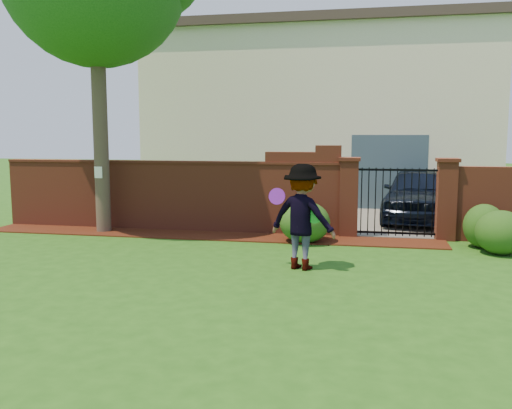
% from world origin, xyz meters
% --- Properties ---
extents(ground, '(80.00, 80.00, 0.01)m').
position_xyz_m(ground, '(0.00, 0.00, -0.01)').
color(ground, '#235415').
rests_on(ground, ground).
extents(mulch_bed, '(11.10, 1.08, 0.03)m').
position_xyz_m(mulch_bed, '(-0.95, 3.34, 0.01)').
color(mulch_bed, '#361409').
rests_on(mulch_bed, ground).
extents(brick_wall, '(8.70, 0.31, 2.16)m').
position_xyz_m(brick_wall, '(-2.01, 4.00, 0.93)').
color(brick_wall, brown).
rests_on(brick_wall, ground).
extents(pillar_left, '(0.50, 0.50, 1.88)m').
position_xyz_m(pillar_left, '(2.40, 4.00, 0.96)').
color(pillar_left, brown).
rests_on(pillar_left, ground).
extents(pillar_right, '(0.50, 0.50, 1.88)m').
position_xyz_m(pillar_right, '(4.60, 4.00, 0.96)').
color(pillar_right, brown).
rests_on(pillar_right, ground).
extents(iron_gate, '(1.78, 0.03, 1.60)m').
position_xyz_m(iron_gate, '(3.50, 4.00, 0.85)').
color(iron_gate, black).
rests_on(iron_gate, ground).
extents(driveway, '(3.20, 8.00, 0.01)m').
position_xyz_m(driveway, '(3.50, 8.00, 0.01)').
color(driveway, slate).
rests_on(driveway, ground).
extents(house, '(12.40, 6.40, 6.30)m').
position_xyz_m(house, '(1.00, 12.00, 3.16)').
color(house, '#F5EECD').
rests_on(house, ground).
extents(car, '(2.37, 4.65, 1.52)m').
position_xyz_m(car, '(4.21, 6.62, 0.76)').
color(car, black).
rests_on(car, ground).
extents(paper_notice, '(0.20, 0.01, 0.28)m').
position_xyz_m(paper_notice, '(-3.60, 3.21, 1.50)').
color(paper_notice, white).
rests_on(paper_notice, tree).
extents(shrub_left, '(1.14, 1.14, 0.93)m').
position_xyz_m(shrub_left, '(1.46, 3.03, 0.47)').
color(shrub_left, '#174514').
rests_on(shrub_left, ground).
extents(shrub_middle, '(0.86, 0.86, 0.95)m').
position_xyz_m(shrub_middle, '(5.28, 3.21, 0.47)').
color(shrub_middle, '#174514').
rests_on(shrub_middle, ground).
extents(shrub_right, '(1.01, 1.01, 0.90)m').
position_xyz_m(shrub_right, '(5.49, 2.61, 0.45)').
color(shrub_right, '#174514').
rests_on(shrub_right, ground).
extents(man, '(1.39, 1.05, 1.90)m').
position_xyz_m(man, '(1.66, 0.60, 0.95)').
color(man, gray).
rests_on(man, ground).
extents(frisbee_purple, '(0.30, 0.10, 0.30)m').
position_xyz_m(frisbee_purple, '(1.23, 0.54, 1.32)').
color(frisbee_purple, purple).
rests_on(frisbee_purple, man).
extents(frisbee_green, '(0.27, 0.09, 0.26)m').
position_xyz_m(frisbee_green, '(1.91, 0.54, 0.98)').
color(frisbee_green, '#1CD527').
rests_on(frisbee_green, man).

